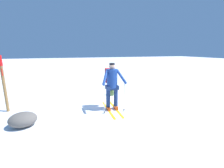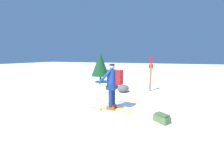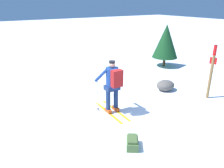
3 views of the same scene
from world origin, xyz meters
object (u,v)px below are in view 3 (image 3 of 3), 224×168
(dropped_backpack, at_px, (132,143))
(rock_boulder, at_px, (165,85))
(pine_tree, at_px, (166,41))
(trail_marker, at_px, (212,68))
(skier, at_px, (113,83))

(dropped_backpack, height_order, rock_boulder, rock_boulder)
(dropped_backpack, xyz_separation_m, rock_boulder, (-3.45, -2.27, 0.08))
(dropped_backpack, relative_size, rock_boulder, 0.73)
(pine_tree, bearing_deg, dropped_backpack, 39.22)
(dropped_backpack, relative_size, trail_marker, 0.28)
(skier, distance_m, trail_marker, 3.80)
(rock_boulder, bearing_deg, skier, 8.63)
(rock_boulder, bearing_deg, pine_tree, -134.16)
(skier, height_order, trail_marker, trail_marker)
(rock_boulder, relative_size, pine_tree, 0.33)
(dropped_backpack, xyz_separation_m, pine_tree, (-6.00, -4.90, 1.28))
(dropped_backpack, height_order, trail_marker, trail_marker)
(skier, xyz_separation_m, dropped_backpack, (0.59, 1.84, -0.91))
(trail_marker, height_order, pine_tree, pine_tree)
(dropped_backpack, bearing_deg, rock_boulder, -146.64)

